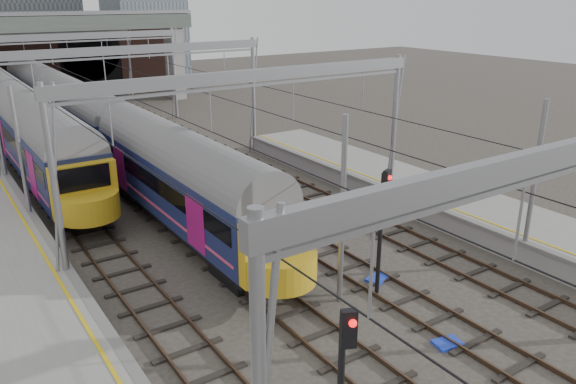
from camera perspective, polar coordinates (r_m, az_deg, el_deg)
ground at (r=20.03m, az=8.92°, el=-13.23°), size 160.00×160.00×0.00m
platform_left at (r=17.89m, az=-23.52°, el=-17.08°), size 4.32×55.00×1.12m
tracks at (r=31.46m, az=-9.77°, el=-0.79°), size 14.40×80.00×0.22m
overhead_line at (r=35.87m, az=-14.79°, el=12.12°), size 16.80×80.00×8.00m
retaining_wall at (r=65.72m, az=-22.68°, el=12.36°), size 28.00×2.75×9.00m
overbridge at (r=59.42m, az=-23.15°, el=14.57°), size 28.00×3.00×9.25m
train_main at (r=50.37m, az=-22.47°, el=8.61°), size 2.91×67.27×4.97m
train_second at (r=44.11m, az=-25.93°, el=6.92°), size 3.09×35.67×5.21m
signal_near_left at (r=12.63m, az=5.60°, el=-18.39°), size 0.38×0.46×4.73m
signal_near_centre at (r=20.63m, az=9.57°, el=-2.56°), size 0.39×0.47×4.93m
equip_cover_a at (r=19.52m, az=15.91°, el=-14.57°), size 1.01×0.80×0.11m
equip_cover_b at (r=22.87m, az=9.06°, el=-8.67°), size 1.06×0.88×0.11m
equip_cover_c at (r=25.90m, az=1.48°, el=-4.94°), size 0.91×0.64×0.11m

